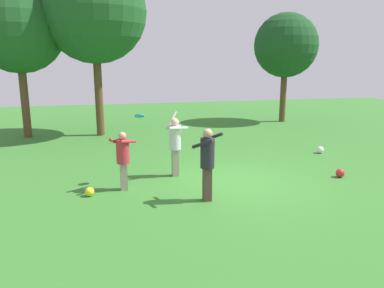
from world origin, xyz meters
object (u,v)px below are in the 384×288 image
person_thrower (175,142)px  tree_far_right (286,46)px  person_catcher (123,156)px  ball_white (320,150)px  frisbee (140,116)px  tree_far_left (18,26)px  person_bystander (207,158)px  ball_yellow (90,192)px  ball_red (340,173)px  tree_left (94,11)px

person_thrower → tree_far_right: 11.85m
person_catcher → ball_white: (7.24, 2.34, -0.79)m
person_catcher → frisbee: bearing=-0.0°
tree_far_left → tree_far_right: tree_far_left is taller
person_thrower → frisbee: 1.39m
person_catcher → tree_far_right: size_ratio=0.27×
person_bystander → tree_far_right: size_ratio=0.31×
ball_yellow → ball_red: 7.08m
person_thrower → ball_yellow: 2.85m
person_thrower → tree_far_right: size_ratio=0.33×
frisbee → tree_far_left: (-4.28, 7.46, 2.84)m
tree_far_left → tree_far_right: (12.97, 1.43, -0.63)m
ball_red → tree_far_right: tree_far_right is taller
person_catcher → tree_left: (-0.63, 7.69, 4.47)m
person_catcher → ball_red: bearing=-48.1°
person_catcher → person_bystander: 2.31m
person_catcher → ball_white: person_catcher is taller
frisbee → person_bystander: bearing=-51.1°
ball_yellow → tree_far_right: 14.53m
ball_white → ball_red: bearing=-110.8°
person_bystander → tree_far_left: (-5.70, 9.21, 3.65)m
frisbee → tree_left: tree_left is taller
ball_yellow → tree_far_left: (-2.89, 8.26, 4.60)m
ball_white → frisbee: bearing=-164.7°
frisbee → tree_far_right: bearing=45.6°
ball_white → tree_far_left: 13.18m
person_thrower → tree_far_left: tree_far_left is taller
ball_yellow → ball_white: ball_white is taller
person_catcher → frisbee: frisbee is taller
tree_far_left → tree_left: tree_left is taller
ball_yellow → tree_left: bearing=88.2°
person_catcher → tree_far_left: size_ratio=0.23×
person_thrower → tree_far_right: (7.66, 8.50, 3.06)m
person_thrower → person_catcher: size_ratio=1.23×
ball_white → tree_far_right: bearing=74.4°
person_bystander → tree_left: bearing=-23.0°
person_thrower → tree_left: size_ratio=0.25×
ball_red → person_thrower: bearing=165.0°
person_bystander → person_catcher: bearing=17.9°
ball_yellow → tree_far_left: tree_far_left is taller
tree_far_right → tree_far_left: bearing=-173.7°
person_catcher → person_bystander: person_bystander is taller
person_bystander → frisbee: (-1.42, 1.76, 0.81)m
person_bystander → ball_yellow: person_bystander is taller
ball_red → tree_far_left: size_ratio=0.04×
ball_yellow → tree_far_left: size_ratio=0.03×
tree_far_left → tree_far_right: bearing=6.3°
person_bystander → tree_left: (-2.55, 8.95, 4.32)m
ball_red → ball_white: size_ratio=0.99×
ball_yellow → ball_white: size_ratio=0.91×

